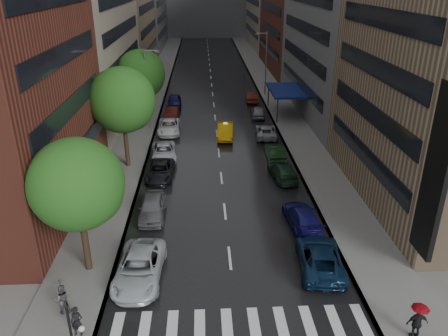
{
  "coord_description": "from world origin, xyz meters",
  "views": [
    {
      "loc": [
        -1.51,
        -18.97,
        16.38
      ],
      "look_at": [
        0.0,
        11.37,
        3.0
      ],
      "focal_mm": 35.0,
      "sensor_mm": 36.0,
      "label": 1
    }
  ],
  "objects": [
    {
      "name": "ped_red_umbrella",
      "position": [
        8.62,
        -3.22,
        1.32
      ],
      "size": [
        1.05,
        0.82,
        2.01
      ],
      "color": "black",
      "rests_on": "sidewalk_right"
    },
    {
      "name": "ground",
      "position": [
        0.0,
        0.0,
        0.0
      ],
      "size": [
        220.0,
        220.0,
        0.0
      ],
      "primitive_type": "plane",
      "color": "gray",
      "rests_on": "ground"
    },
    {
      "name": "street_lamp_right",
      "position": [
        7.72,
        45.0,
        4.89
      ],
      "size": [
        1.74,
        0.22,
        9.0
      ],
      "color": "gray",
      "rests_on": "sidewalk_right"
    },
    {
      "name": "parked_cars_left",
      "position": [
        -5.4,
        19.62,
        0.74
      ],
      "size": [
        2.85,
        42.44,
        1.58
      ],
      "color": "silver",
      "rests_on": "ground"
    },
    {
      "name": "awning",
      "position": [
        8.98,
        35.0,
        3.13
      ],
      "size": [
        4.0,
        8.0,
        3.12
      ],
      "color": "navy",
      "rests_on": "sidewalk_right"
    },
    {
      "name": "sidewalk_left",
      "position": [
        -9.0,
        50.0,
        0.07
      ],
      "size": [
        4.0,
        140.0,
        0.15
      ],
      "primitive_type": "cube",
      "color": "gray",
      "rests_on": "ground"
    },
    {
      "name": "parked_cars_right",
      "position": [
        5.4,
        18.01,
        0.72
      ],
      "size": [
        3.06,
        43.63,
        1.53
      ],
      "color": "#0D223E",
      "rests_on": "ground"
    },
    {
      "name": "tree_near",
      "position": [
        -8.6,
        3.18,
        5.79
      ],
      "size": [
        5.31,
        5.31,
        8.46
      ],
      "color": "#382619",
      "rests_on": "ground"
    },
    {
      "name": "sidewalk_right",
      "position": [
        9.0,
        50.0,
        0.07
      ],
      "size": [
        4.0,
        140.0,
        0.15
      ],
      "primitive_type": "cube",
      "color": "gray",
      "rests_on": "ground"
    },
    {
      "name": "tree_mid",
      "position": [
        -8.6,
        18.91,
        6.38
      ],
      "size": [
        5.85,
        5.85,
        9.32
      ],
      "color": "#382619",
      "rests_on": "ground"
    },
    {
      "name": "tree_far",
      "position": [
        -8.6,
        31.81,
        6.07
      ],
      "size": [
        5.56,
        5.56,
        8.87
      ],
      "color": "#382619",
      "rests_on": "ground"
    },
    {
      "name": "street_lamp_left",
      "position": [
        -7.72,
        30.0,
        4.89
      ],
      "size": [
        1.74,
        0.22,
        9.0
      ],
      "color": "gray",
      "rests_on": "sidewalk_left"
    },
    {
      "name": "ped_bag_walker",
      "position": [
        -7.84,
        -2.22,
        0.94
      ],
      "size": [
        0.67,
        0.47,
        1.64
      ],
      "color": "black",
      "rests_on": "sidewalk_left"
    },
    {
      "name": "road",
      "position": [
        0.0,
        50.0,
        0.01
      ],
      "size": [
        14.0,
        140.0,
        0.01
      ],
      "primitive_type": "cube",
      "color": "black",
      "rests_on": "ground"
    },
    {
      "name": "taxi",
      "position": [
        0.91,
        26.55,
        0.79
      ],
      "size": [
        2.02,
        4.88,
        1.57
      ],
      "primitive_type": "imported",
      "rotation": [
        0.0,
        0.0,
        -0.08
      ],
      "color": "#FFB70D",
      "rests_on": "ground"
    },
    {
      "name": "ped_black_umbrella",
      "position": [
        -9.01,
        -0.58,
        1.38
      ],
      "size": [
        0.96,
        0.98,
        2.09
      ],
      "color": "#55545A",
      "rests_on": "sidewalk_left"
    },
    {
      "name": "traffic_light",
      "position": [
        -7.6,
        -3.82,
        2.23
      ],
      "size": [
        0.18,
        0.15,
        3.45
      ],
      "color": "black",
      "rests_on": "sidewalk_left"
    },
    {
      "name": "crosswalk",
      "position": [
        0.2,
        -2.0,
        0.01
      ],
      "size": [
        13.15,
        2.8,
        0.01
      ],
      "color": "silver",
      "rests_on": "ground"
    }
  ]
}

